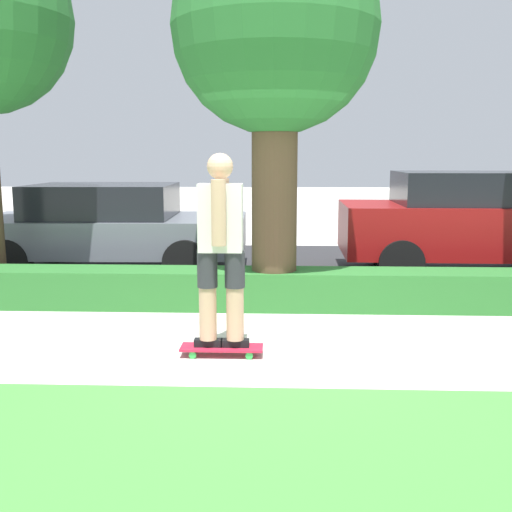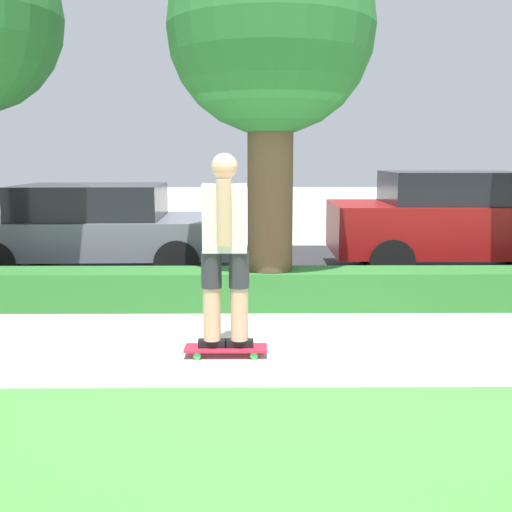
{
  "view_description": "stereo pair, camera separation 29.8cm",
  "coord_description": "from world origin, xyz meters",
  "px_view_note": "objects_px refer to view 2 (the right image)",
  "views": [
    {
      "loc": [
        0.05,
        -5.52,
        1.83
      ],
      "look_at": [
        -0.19,
        0.6,
        0.81
      ],
      "focal_mm": 42.0,
      "sensor_mm": 36.0,
      "label": 1
    },
    {
      "loc": [
        -0.24,
        -5.53,
        1.83
      ],
      "look_at": [
        -0.19,
        0.6,
        0.81
      ],
      "focal_mm": 42.0,
      "sensor_mm": 36.0,
      "label": 2
    }
  ],
  "objects_px": {
    "skater_person": "(225,246)",
    "tree_mid": "(271,38)",
    "parked_car_front": "(99,227)",
    "skateboard": "(226,349)",
    "parked_car_middle": "(457,220)"
  },
  "relations": [
    {
      "from": "skateboard",
      "to": "tree_mid",
      "type": "height_order",
      "value": "tree_mid"
    },
    {
      "from": "skater_person",
      "to": "tree_mid",
      "type": "bearing_deg",
      "value": 75.74
    },
    {
      "from": "skateboard",
      "to": "skater_person",
      "type": "height_order",
      "value": "skater_person"
    },
    {
      "from": "parked_car_front",
      "to": "skateboard",
      "type": "bearing_deg",
      "value": -63.44
    },
    {
      "from": "skateboard",
      "to": "parked_car_middle",
      "type": "relative_size",
      "value": 0.19
    },
    {
      "from": "skateboard",
      "to": "skater_person",
      "type": "xyz_separation_m",
      "value": [
        0.0,
        0.0,
        0.96
      ]
    },
    {
      "from": "parked_car_front",
      "to": "skater_person",
      "type": "bearing_deg",
      "value": -63.44
    },
    {
      "from": "skater_person",
      "to": "parked_car_middle",
      "type": "relative_size",
      "value": 0.44
    },
    {
      "from": "skater_person",
      "to": "tree_mid",
      "type": "height_order",
      "value": "tree_mid"
    },
    {
      "from": "parked_car_front",
      "to": "parked_car_middle",
      "type": "height_order",
      "value": "parked_car_middle"
    },
    {
      "from": "parked_car_front",
      "to": "tree_mid",
      "type": "bearing_deg",
      "value": -41.57
    },
    {
      "from": "skater_person",
      "to": "parked_car_front",
      "type": "height_order",
      "value": "skater_person"
    },
    {
      "from": "skateboard",
      "to": "skater_person",
      "type": "distance_m",
      "value": 0.96
    },
    {
      "from": "skater_person",
      "to": "parked_car_middle",
      "type": "distance_m",
      "value": 5.31
    },
    {
      "from": "skateboard",
      "to": "tree_mid",
      "type": "xyz_separation_m",
      "value": [
        0.46,
        1.83,
        3.09
      ]
    }
  ]
}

